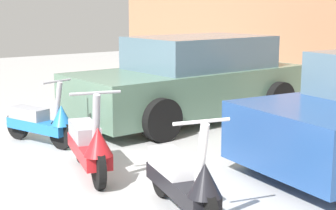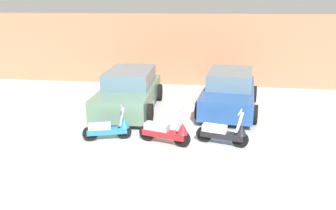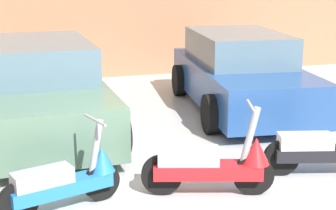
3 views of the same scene
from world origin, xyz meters
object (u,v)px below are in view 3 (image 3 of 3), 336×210
scooter_front_left (66,179)px  scooter_front_right (214,163)px  scooter_front_center (327,147)px  car_rear_center (240,73)px  car_rear_left (41,90)px

scooter_front_left → scooter_front_right: size_ratio=0.90×
scooter_front_left → scooter_front_center: 3.20m
car_rear_center → scooter_front_center: bearing=1.7°
car_rear_left → car_rear_center: car_rear_left is taller
scooter_front_left → scooter_front_center: size_ratio=0.93×
car_rear_center → scooter_front_left: bearing=-40.4°
scooter_front_left → scooter_front_right: bearing=-20.9°
scooter_front_center → car_rear_left: size_ratio=0.33×
scooter_front_center → scooter_front_left: bearing=-164.5°
car_rear_center → car_rear_left: bearing=-76.4°
car_rear_center → scooter_front_right: bearing=-22.2°
scooter_front_right → car_rear_center: size_ratio=0.35×
scooter_front_center → car_rear_left: bearing=154.6°
car_rear_left → scooter_front_left: bearing=-0.0°
scooter_front_center → car_rear_left: (-3.31, 2.74, 0.33)m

